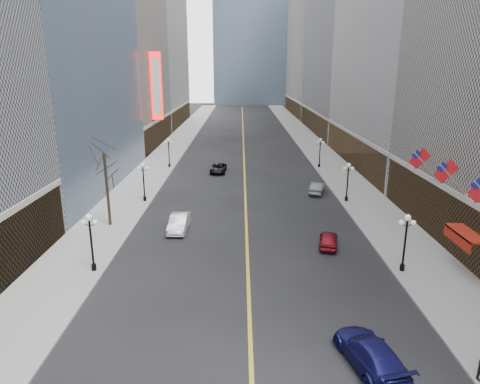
{
  "coord_description": "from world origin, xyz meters",
  "views": [
    {
      "loc": [
        -0.55,
        0.2,
        14.98
      ],
      "look_at": [
        -0.59,
        22.93,
        8.43
      ],
      "focal_mm": 32.0,
      "sensor_mm": 36.0,
      "label": 1
    }
  ],
  "objects_px": {
    "streetlamp_east_2": "(348,178)",
    "streetlamp_west_3": "(169,150)",
    "car_sb_far": "(317,188)",
    "streetlamp_west_1": "(91,237)",
    "car_sb_near": "(371,354)",
    "streetlamp_east_1": "(406,237)",
    "car_nb_mid": "(179,223)",
    "car_sb_mid": "(328,239)",
    "streetlamp_west_2": "(143,178)",
    "car_nb_far": "(218,168)",
    "streetlamp_east_3": "(320,150)"
  },
  "relations": [
    {
      "from": "car_nb_far",
      "to": "streetlamp_west_3",
      "type": "bearing_deg",
      "value": 160.41
    },
    {
      "from": "car_sb_near",
      "to": "car_nb_mid",
      "type": "bearing_deg",
      "value": -70.02
    },
    {
      "from": "streetlamp_west_1",
      "to": "streetlamp_east_1",
      "type": "bearing_deg",
      "value": 0.0
    },
    {
      "from": "streetlamp_east_1",
      "to": "streetlamp_west_2",
      "type": "bearing_deg",
      "value": 142.67
    },
    {
      "from": "streetlamp_west_2",
      "to": "car_sb_far",
      "type": "height_order",
      "value": "streetlamp_west_2"
    },
    {
      "from": "streetlamp_east_1",
      "to": "car_nb_far",
      "type": "relative_size",
      "value": 0.93
    },
    {
      "from": "streetlamp_east_2",
      "to": "car_sb_mid",
      "type": "relative_size",
      "value": 1.17
    },
    {
      "from": "streetlamp_east_3",
      "to": "car_sb_far",
      "type": "distance_m",
      "value": 14.8
    },
    {
      "from": "streetlamp_east_2",
      "to": "streetlamp_west_3",
      "type": "xyz_separation_m",
      "value": [
        -23.6,
        18.0,
        0.0
      ]
    },
    {
      "from": "car_sb_far",
      "to": "car_sb_near",
      "type": "bearing_deg",
      "value": 102.34
    },
    {
      "from": "streetlamp_east_1",
      "to": "streetlamp_east_3",
      "type": "xyz_separation_m",
      "value": [
        0.0,
        36.0,
        0.0
      ]
    },
    {
      "from": "streetlamp_west_1",
      "to": "car_sb_near",
      "type": "xyz_separation_m",
      "value": [
        18.0,
        -10.82,
        -2.12
      ]
    },
    {
      "from": "streetlamp_west_2",
      "to": "car_nb_mid",
      "type": "relative_size",
      "value": 0.96
    },
    {
      "from": "car_nb_mid",
      "to": "car_sb_far",
      "type": "distance_m",
      "value": 20.11
    },
    {
      "from": "car_nb_far",
      "to": "car_sb_mid",
      "type": "distance_m",
      "value": 29.92
    },
    {
      "from": "streetlamp_east_2",
      "to": "car_sb_far",
      "type": "height_order",
      "value": "streetlamp_east_2"
    },
    {
      "from": "streetlamp_east_1",
      "to": "car_sb_far",
      "type": "bearing_deg",
      "value": 97.37
    },
    {
      "from": "streetlamp_west_1",
      "to": "car_nb_mid",
      "type": "distance_m",
      "value": 10.51
    },
    {
      "from": "car_sb_mid",
      "to": "car_sb_far",
      "type": "relative_size",
      "value": 0.91
    },
    {
      "from": "streetlamp_east_2",
      "to": "car_nb_mid",
      "type": "relative_size",
      "value": 0.96
    },
    {
      "from": "streetlamp_east_1",
      "to": "car_sb_near",
      "type": "relative_size",
      "value": 0.83
    },
    {
      "from": "streetlamp_east_1",
      "to": "car_nb_mid",
      "type": "xyz_separation_m",
      "value": [
        -18.3,
        8.82,
        -2.13
      ]
    },
    {
      "from": "streetlamp_east_2",
      "to": "car_sb_near",
      "type": "distance_m",
      "value": 29.44
    },
    {
      "from": "streetlamp_west_3",
      "to": "car_sb_near",
      "type": "distance_m",
      "value": 50.2
    },
    {
      "from": "streetlamp_east_2",
      "to": "streetlamp_east_3",
      "type": "bearing_deg",
      "value": 90.0
    },
    {
      "from": "car_nb_far",
      "to": "streetlamp_east_2",
      "type": "bearing_deg",
      "value": -40.39
    },
    {
      "from": "car_nb_mid",
      "to": "car_sb_far",
      "type": "height_order",
      "value": "car_nb_mid"
    },
    {
      "from": "streetlamp_west_3",
      "to": "car_sb_mid",
      "type": "height_order",
      "value": "streetlamp_west_3"
    },
    {
      "from": "streetlamp_west_2",
      "to": "car_sb_mid",
      "type": "height_order",
      "value": "streetlamp_west_2"
    },
    {
      "from": "car_sb_far",
      "to": "car_sb_mid",
      "type": "bearing_deg",
      "value": 100.87
    },
    {
      "from": "car_sb_near",
      "to": "streetlamp_east_1",
      "type": "bearing_deg",
      "value": -130.28
    },
    {
      "from": "streetlamp_west_1",
      "to": "streetlamp_west_3",
      "type": "bearing_deg",
      "value": 90.0
    },
    {
      "from": "car_sb_near",
      "to": "car_sb_far",
      "type": "xyz_separation_m",
      "value": [
        2.8,
        32.46,
        -0.08
      ]
    },
    {
      "from": "car_nb_mid",
      "to": "streetlamp_east_3",
      "type": "bearing_deg",
      "value": 57.55
    },
    {
      "from": "streetlamp_west_2",
      "to": "car_sb_far",
      "type": "distance_m",
      "value": 21.23
    },
    {
      "from": "streetlamp_west_1",
      "to": "streetlamp_west_3",
      "type": "distance_m",
      "value": 36.0
    },
    {
      "from": "streetlamp_east_3",
      "to": "car_sb_near",
      "type": "xyz_separation_m",
      "value": [
        -5.6,
        -46.82,
        -2.12
      ]
    },
    {
      "from": "streetlamp_west_1",
      "to": "streetlamp_east_3",
      "type": "bearing_deg",
      "value": 56.75
    },
    {
      "from": "streetlamp_east_3",
      "to": "car_sb_near",
      "type": "distance_m",
      "value": 47.2
    },
    {
      "from": "streetlamp_east_2",
      "to": "car_nb_far",
      "type": "height_order",
      "value": "streetlamp_east_2"
    },
    {
      "from": "car_nb_mid",
      "to": "car_sb_mid",
      "type": "xyz_separation_m",
      "value": [
        13.63,
        -3.86,
        -0.11
      ]
    },
    {
      "from": "car_sb_mid",
      "to": "car_sb_near",
      "type": "bearing_deg",
      "value": 99.17
    },
    {
      "from": "car_sb_near",
      "to": "streetlamp_east_3",
      "type": "bearing_deg",
      "value": -109.72
    },
    {
      "from": "streetlamp_west_2",
      "to": "car_sb_near",
      "type": "xyz_separation_m",
      "value": [
        18.0,
        -28.82,
        -2.12
      ]
    },
    {
      "from": "streetlamp_west_2",
      "to": "car_nb_far",
      "type": "xyz_separation_m",
      "value": [
        7.87,
        14.76,
        -2.23
      ]
    },
    {
      "from": "streetlamp_east_1",
      "to": "car_sb_near",
      "type": "height_order",
      "value": "streetlamp_east_1"
    },
    {
      "from": "streetlamp_east_1",
      "to": "streetlamp_east_2",
      "type": "relative_size",
      "value": 1.0
    },
    {
      "from": "car_sb_mid",
      "to": "car_sb_far",
      "type": "distance_m",
      "value": 16.79
    },
    {
      "from": "streetlamp_west_1",
      "to": "car_nb_mid",
      "type": "relative_size",
      "value": 0.96
    },
    {
      "from": "streetlamp_west_3",
      "to": "car_nb_mid",
      "type": "relative_size",
      "value": 0.96
    }
  ]
}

